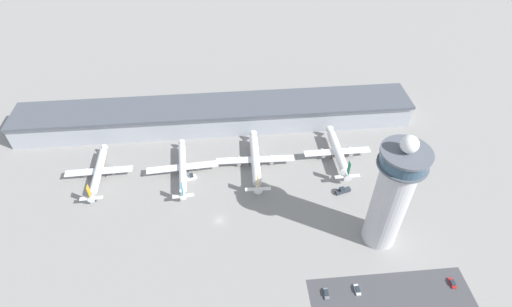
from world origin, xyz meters
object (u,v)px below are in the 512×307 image
(airplane_gate_delta, at_px, (338,152))
(car_black_suv, at_px, (357,290))
(airplane_gate_charlie, at_px, (255,160))
(car_maroon_suv, at_px, (452,283))
(control_tower, at_px, (392,195))
(service_truck_catering, at_px, (343,191))
(airplane_gate_bravo, at_px, (183,168))
(service_truck_fuel, at_px, (190,177))
(airplane_gate_alpha, at_px, (98,172))
(car_green_van, at_px, (326,294))

(airplane_gate_delta, height_order, car_black_suv, airplane_gate_delta)
(airplane_gate_charlie, xyz_separation_m, car_black_suv, (33.75, -73.48, -3.92))
(car_maroon_suv, relative_size, car_black_suv, 0.96)
(control_tower, bearing_deg, airplane_gate_charlie, 135.28)
(control_tower, relative_size, service_truck_catering, 7.06)
(service_truck_catering, bearing_deg, airplane_gate_bravo, 165.56)
(control_tower, height_order, service_truck_fuel, control_tower)
(airplane_gate_alpha, height_order, airplane_gate_bravo, airplane_gate_alpha)
(car_black_suv, relative_size, car_green_van, 0.98)
(airplane_gate_bravo, bearing_deg, control_tower, -28.55)
(control_tower, relative_size, airplane_gate_delta, 1.48)
(service_truck_catering, relative_size, service_truck_fuel, 1.24)
(service_truck_catering, bearing_deg, car_black_suv, -97.89)
(airplane_gate_charlie, bearing_deg, airplane_gate_bravo, -177.03)
(airplane_gate_delta, distance_m, car_green_van, 79.23)
(car_black_suv, bearing_deg, service_truck_catering, 82.11)
(control_tower, bearing_deg, car_black_suv, -123.55)
(control_tower, distance_m, airplane_gate_delta, 56.37)
(airplane_gate_charlie, relative_size, car_green_van, 9.13)
(airplane_gate_charlie, bearing_deg, car_black_suv, -65.33)
(control_tower, distance_m, car_maroon_suv, 43.19)
(service_truck_fuel, distance_m, car_maroon_suv, 125.88)
(control_tower, height_order, airplane_gate_charlie, control_tower)
(service_truck_catering, relative_size, car_maroon_suv, 1.83)
(airplane_gate_alpha, relative_size, airplane_gate_delta, 0.97)
(airplane_gate_alpha, xyz_separation_m, car_black_suv, (113.10, -72.60, -3.46))
(service_truck_fuel, height_order, car_maroon_suv, service_truck_fuel)
(airplane_gate_delta, relative_size, car_green_van, 8.20)
(service_truck_catering, xyz_separation_m, service_truck_fuel, (-74.39, 16.05, -0.11))
(car_maroon_suv, distance_m, car_green_van, 51.15)
(car_green_van, bearing_deg, airplane_gate_delta, 73.42)
(control_tower, distance_m, airplane_gate_bravo, 101.91)
(car_black_suv, distance_m, car_green_van, 12.53)
(airplane_gate_bravo, xyz_separation_m, car_green_van, (58.52, -72.05, -3.53))
(service_truck_catering, height_order, service_truck_fuel, service_truck_catering)
(airplane_gate_bravo, relative_size, airplane_gate_charlie, 0.95)
(airplane_gate_charlie, bearing_deg, car_maroon_suv, -45.66)
(service_truck_fuel, bearing_deg, car_black_suv, -45.08)
(airplane_gate_bravo, bearing_deg, airplane_gate_delta, 2.66)
(airplane_gate_charlie, distance_m, car_black_suv, 80.95)
(service_truck_fuel, bearing_deg, service_truck_catering, -12.18)
(airplane_gate_bravo, bearing_deg, car_black_suv, -45.20)
(airplane_gate_charlie, height_order, car_black_suv, airplane_gate_charlie)
(airplane_gate_delta, bearing_deg, airplane_gate_charlie, -177.59)
(airplane_gate_charlie, height_order, service_truck_catering, airplane_gate_charlie)
(control_tower, height_order, service_truck_catering, control_tower)
(airplane_gate_delta, relative_size, service_truck_fuel, 5.92)
(car_maroon_suv, relative_size, car_green_van, 0.94)
(airplane_gate_alpha, height_order, service_truck_catering, airplane_gate_alpha)
(airplane_gate_delta, relative_size, service_truck_catering, 4.76)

